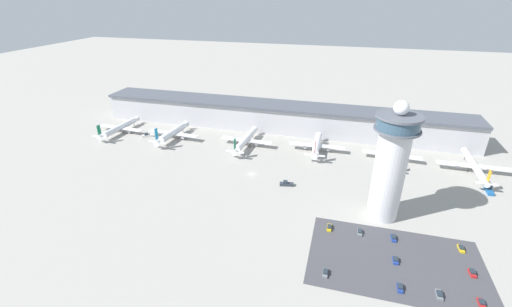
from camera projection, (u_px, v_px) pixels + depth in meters
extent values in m
plane|color=#9E9B93|center=(251.00, 174.00, 189.35)|extent=(1000.00, 1000.00, 0.00)
cube|color=#B2B2B7|center=(278.00, 118.00, 246.43)|extent=(262.21, 22.00, 17.52)
cube|color=#4C515B|center=(279.00, 105.00, 242.30)|extent=(262.21, 25.00, 1.60)
cylinder|color=silver|center=(388.00, 176.00, 145.72)|extent=(13.06, 13.06, 41.37)
cylinder|color=#565B66|center=(397.00, 130.00, 136.60)|extent=(18.39, 18.39, 0.80)
cylinder|color=#334C60|center=(398.00, 123.00, 135.41)|extent=(16.91, 16.91, 4.71)
cylinder|color=#565B66|center=(400.00, 116.00, 134.18)|extent=(18.39, 18.39, 1.00)
sphere|color=white|center=(401.00, 108.00, 132.68)|extent=(5.93, 5.93, 5.93)
cube|color=#424247|center=(396.00, 261.00, 128.45)|extent=(64.00, 40.00, 0.01)
cylinder|color=silver|center=(120.00, 127.00, 242.68)|extent=(6.42, 32.06, 4.01)
cone|color=silver|center=(136.00, 119.00, 257.73)|extent=(4.27, 3.90, 4.01)
cone|color=silver|center=(102.00, 137.00, 227.13)|extent=(3.96, 5.07, 3.61)
cube|color=silver|center=(121.00, 128.00, 243.53)|extent=(35.23, 7.06, 0.44)
cylinder|color=#A8A8B2|center=(114.00, 128.00, 247.14)|extent=(2.53, 4.56, 2.20)
cylinder|color=#A8A8B2|center=(131.00, 130.00, 242.66)|extent=(2.53, 4.56, 2.20)
cube|color=#14704C|center=(99.00, 130.00, 224.06)|extent=(0.51, 2.81, 6.41)
cube|color=silver|center=(100.00, 137.00, 225.80)|extent=(11.34, 2.85, 0.24)
cylinder|color=black|center=(134.00, 124.00, 256.51)|extent=(0.28, 0.28, 2.14)
cylinder|color=black|center=(124.00, 132.00, 243.02)|extent=(0.28, 0.28, 2.14)
cylinder|color=black|center=(117.00, 131.00, 244.73)|extent=(0.28, 0.28, 2.14)
cylinder|color=silver|center=(173.00, 133.00, 232.34)|extent=(6.60, 28.39, 4.56)
cone|color=silver|center=(185.00, 125.00, 246.04)|extent=(4.85, 4.43, 4.56)
cone|color=silver|center=(159.00, 142.00, 218.05)|extent=(4.49, 5.76, 4.11)
cube|color=silver|center=(173.00, 133.00, 233.16)|extent=(36.94, 7.06, 0.44)
cylinder|color=#A8A8B2|center=(165.00, 133.00, 236.93)|extent=(2.87, 5.19, 2.51)
cylinder|color=#A8A8B2|center=(184.00, 136.00, 232.28)|extent=(2.87, 5.19, 2.51)
cube|color=#197FB2|center=(156.00, 134.00, 214.56)|extent=(0.50, 2.81, 7.30)
cube|color=silver|center=(157.00, 142.00, 216.59)|extent=(12.89, 2.92, 0.24)
cylinder|color=black|center=(183.00, 131.00, 244.76)|extent=(0.28, 0.28, 2.30)
cylinder|color=black|center=(177.00, 138.00, 232.66)|extent=(0.28, 0.28, 2.30)
cylinder|color=black|center=(169.00, 137.00, 234.58)|extent=(0.28, 0.28, 2.30)
cylinder|color=white|center=(246.00, 140.00, 221.57)|extent=(5.32, 32.65, 4.13)
cone|color=white|center=(254.00, 130.00, 237.15)|extent=(4.26, 3.86, 4.13)
cone|color=white|center=(236.00, 151.00, 205.46)|extent=(3.89, 5.08, 3.71)
cube|color=white|center=(246.00, 140.00, 222.44)|extent=(34.69, 5.67, 0.44)
cylinder|color=#A8A8B2|center=(236.00, 140.00, 225.81)|extent=(2.43, 4.62, 2.27)
cylinder|color=#A8A8B2|center=(257.00, 143.00, 221.88)|extent=(2.43, 4.62, 2.27)
cube|color=#14704C|center=(235.00, 144.00, 202.29)|extent=(0.40, 2.81, 6.60)
cube|color=white|center=(235.00, 152.00, 204.08)|extent=(11.62, 2.42, 0.24)
cylinder|color=black|center=(253.00, 136.00, 235.95)|extent=(0.28, 0.28, 2.47)
cylinder|color=black|center=(250.00, 145.00, 222.08)|extent=(0.28, 0.28, 2.47)
cylinder|color=black|center=(242.00, 144.00, 223.65)|extent=(0.28, 0.28, 2.47)
cylinder|color=silver|center=(317.00, 145.00, 213.84)|extent=(4.93, 25.21, 4.28)
cone|color=silver|center=(319.00, 136.00, 226.51)|extent=(4.38, 3.96, 4.28)
cone|color=silver|center=(315.00, 155.00, 200.60)|extent=(3.99, 5.24, 3.85)
cube|color=silver|center=(317.00, 145.00, 214.60)|extent=(34.72, 5.30, 0.44)
cylinder|color=#A8A8B2|center=(305.00, 146.00, 217.61)|extent=(2.48, 4.77, 2.36)
cylinder|color=#A8A8B2|center=(328.00, 148.00, 214.47)|extent=(2.48, 4.77, 2.36)
cube|color=red|center=(315.00, 147.00, 197.29)|extent=(0.37, 2.81, 6.85)
cube|color=silver|center=(314.00, 155.00, 199.16)|extent=(12.04, 2.31, 0.24)
cylinder|color=black|center=(318.00, 143.00, 225.26)|extent=(0.28, 0.28, 2.57)
cylinder|color=black|center=(321.00, 150.00, 214.41)|extent=(0.28, 0.28, 2.57)
cylinder|color=black|center=(312.00, 149.00, 215.71)|extent=(0.28, 0.28, 2.57)
cylinder|color=white|center=(392.00, 154.00, 202.53)|extent=(5.50, 26.96, 3.81)
cone|color=white|center=(391.00, 144.00, 215.40)|extent=(4.02, 3.66, 3.81)
cone|color=white|center=(392.00, 166.00, 189.16)|extent=(3.71, 4.78, 3.43)
cube|color=white|center=(392.00, 155.00, 203.27)|extent=(33.90, 6.53, 0.44)
cylinder|color=#A8A8B2|center=(379.00, 154.00, 206.70)|extent=(2.36, 4.31, 2.09)
cylinder|color=#A8A8B2|center=(404.00, 157.00, 202.54)|extent=(2.36, 4.31, 2.09)
cube|color=#197FB2|center=(394.00, 158.00, 186.25)|extent=(0.48, 2.81, 6.09)
cube|color=white|center=(392.00, 166.00, 187.88)|extent=(10.77, 2.67, 0.24)
cylinder|color=black|center=(391.00, 151.00, 214.27)|extent=(0.28, 0.28, 2.43)
cylinder|color=black|center=(396.00, 160.00, 202.87)|extent=(0.28, 0.28, 2.43)
cylinder|color=black|center=(386.00, 158.00, 204.43)|extent=(0.28, 0.28, 2.43)
cylinder|color=white|center=(474.00, 165.00, 189.01)|extent=(3.68, 35.44, 3.56)
cone|color=white|center=(465.00, 151.00, 205.82)|extent=(3.57, 3.22, 3.56)
cone|color=white|center=(486.00, 183.00, 171.73)|extent=(3.22, 4.29, 3.21)
cube|color=white|center=(474.00, 166.00, 189.89)|extent=(38.29, 4.53, 0.44)
cylinder|color=#A8A8B2|center=(457.00, 165.00, 193.13)|extent=(1.97, 3.93, 1.96)
cylinder|color=#A8A8B2|center=(489.00, 168.00, 189.33)|extent=(1.97, 3.93, 1.96)
cube|color=orange|center=(489.00, 176.00, 168.98)|extent=(0.31, 2.80, 5.70)
cube|color=white|center=(487.00, 184.00, 170.48)|extent=(9.98, 2.03, 0.24)
cylinder|color=black|center=(465.00, 158.00, 204.74)|extent=(0.28, 0.28, 2.74)
cylinder|color=black|center=(478.00, 171.00, 189.70)|extent=(0.28, 0.28, 2.74)
cylinder|color=black|center=(468.00, 170.00, 190.88)|extent=(0.28, 0.28, 2.74)
cube|color=black|center=(488.00, 192.00, 172.66)|extent=(2.70, 7.02, 0.12)
cube|color=#195699|center=(489.00, 191.00, 172.33)|extent=(2.85, 8.34, 1.64)
cube|color=#232D38|center=(489.00, 187.00, 172.39)|extent=(2.35, 2.55, 1.34)
cube|color=black|center=(287.00, 185.00, 178.36)|extent=(6.39, 3.31, 0.12)
cube|color=#2D333D|center=(287.00, 184.00, 178.07)|extent=(7.54, 3.62, 1.49)
cube|color=#232D38|center=(285.00, 182.00, 177.53)|extent=(2.52, 2.38, 1.22)
cube|color=black|center=(148.00, 137.00, 237.11)|extent=(6.57, 5.14, 0.12)
cube|color=silver|center=(148.00, 136.00, 236.78)|extent=(7.65, 5.84, 1.66)
cube|color=#232D38|center=(146.00, 134.00, 235.95)|extent=(2.98, 2.91, 1.36)
cube|color=black|center=(472.00, 274.00, 122.69)|extent=(1.86, 3.54, 0.12)
cube|color=red|center=(472.00, 273.00, 122.53)|extent=(1.96, 4.20, 0.86)
cube|color=#232D38|center=(473.00, 271.00, 122.28)|extent=(1.67, 2.34, 0.70)
cube|color=black|center=(400.00, 289.00, 116.58)|extent=(1.66, 3.45, 0.12)
cube|color=navy|center=(400.00, 288.00, 116.42)|extent=(1.73, 4.10, 0.87)
cube|color=#232D38|center=(400.00, 286.00, 116.17)|extent=(1.52, 2.26, 0.71)
cube|color=black|center=(325.00, 274.00, 122.73)|extent=(1.71, 3.70, 0.12)
cube|color=slate|center=(325.00, 273.00, 122.57)|extent=(1.78, 4.40, 0.85)
cube|color=#232D38|center=(325.00, 271.00, 122.33)|extent=(1.56, 2.42, 0.70)
cube|color=black|center=(439.00, 296.00, 114.03)|extent=(1.78, 3.79, 0.12)
cube|color=slate|center=(439.00, 295.00, 113.87)|extent=(1.86, 4.51, 0.84)
cube|color=#232D38|center=(440.00, 293.00, 113.45)|extent=(1.61, 2.49, 0.69)
cube|color=black|center=(329.00, 228.00, 146.19)|extent=(1.77, 4.04, 0.12)
cube|color=gold|center=(329.00, 228.00, 146.03)|extent=(1.85, 4.80, 0.84)
cube|color=#232D38|center=(329.00, 226.00, 145.60)|extent=(1.61, 2.65, 0.68)
cube|color=black|center=(393.00, 239.00, 139.98)|extent=(1.86, 3.87, 0.12)
cube|color=navy|center=(393.00, 238.00, 139.84)|extent=(1.96, 4.60, 0.77)
cube|color=#232D38|center=(394.00, 237.00, 139.64)|extent=(1.66, 2.56, 0.63)
cube|color=black|center=(395.00, 261.00, 128.45)|extent=(1.85, 3.40, 0.12)
cube|color=navy|center=(395.00, 261.00, 128.30)|extent=(1.94, 4.05, 0.84)
cube|color=#232D38|center=(396.00, 259.00, 128.06)|extent=(1.68, 2.24, 0.69)
cube|color=black|center=(360.00, 233.00, 143.30)|extent=(1.84, 3.90, 0.12)
cube|color=slate|center=(360.00, 232.00, 143.15)|extent=(1.95, 4.63, 0.82)
cube|color=#232D38|center=(360.00, 231.00, 142.93)|extent=(1.64, 2.57, 0.67)
cube|color=black|center=(461.00, 249.00, 134.34)|extent=(1.81, 3.92, 0.12)
cube|color=gold|center=(461.00, 249.00, 134.19)|extent=(1.90, 4.65, 0.78)
cube|color=#232D38|center=(461.00, 247.00, 133.99)|extent=(1.61, 2.58, 0.64)
cube|color=black|center=(481.00, 304.00, 110.92)|extent=(1.72, 3.48, 0.12)
cube|color=red|center=(481.00, 303.00, 110.78)|extent=(1.80, 4.13, 0.77)
cube|color=#232D38|center=(482.00, 302.00, 110.57)|extent=(1.55, 2.29, 0.63)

